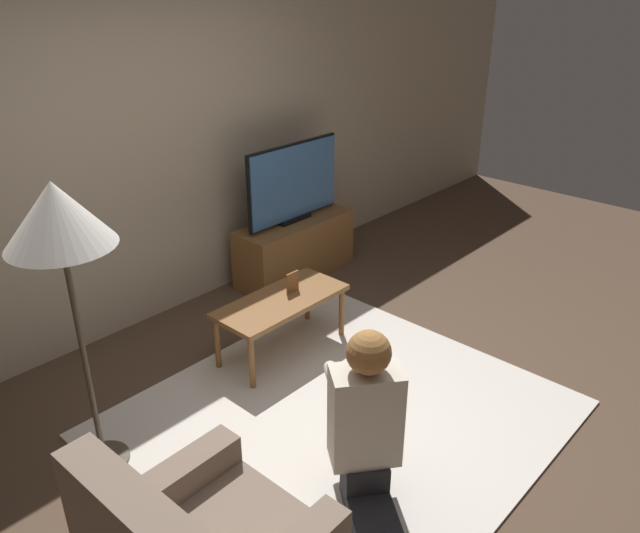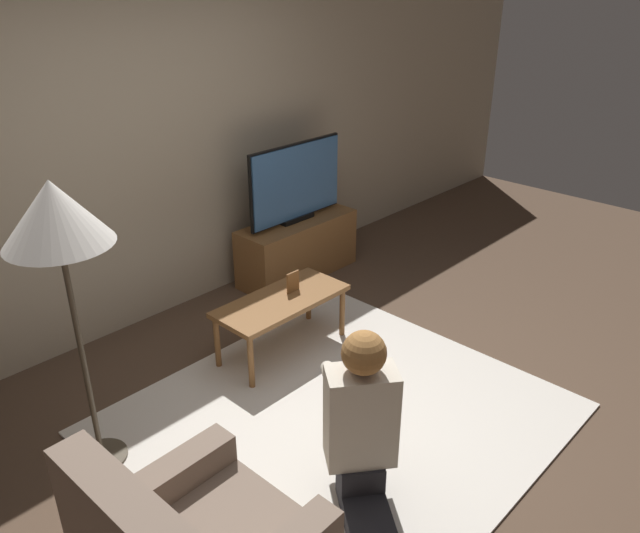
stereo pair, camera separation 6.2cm
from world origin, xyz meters
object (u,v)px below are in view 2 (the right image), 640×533
coffee_table (282,305)px  person_kneeling (361,420)px  tv (296,182)px  floor_lamp (56,223)px

coffee_table → person_kneeling: (-0.68, -1.28, 0.14)m
tv → coffee_table: (-0.95, -0.80, -0.48)m
floor_lamp → person_kneeling: floor_lamp is taller
coffee_table → person_kneeling: size_ratio=0.97×
tv → floor_lamp: size_ratio=0.62×
tv → coffee_table: size_ratio=1.05×
person_kneeling → floor_lamp: bearing=-20.2°
tv → person_kneeling: tv is taller
coffee_table → tv: bearing=40.3°
tv → person_kneeling: 2.67m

